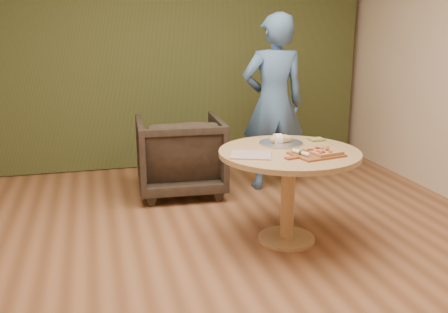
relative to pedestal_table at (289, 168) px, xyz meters
name	(u,v)px	position (x,y,z in m)	size (l,w,h in m)	color
room_shell	(235,73)	(-0.56, -0.42, 0.79)	(5.04, 6.04, 2.84)	#99603D
curtain	(166,49)	(-0.56, 2.48, 0.79)	(4.80, 0.14, 2.78)	#343C1B
pedestal_table	(289,168)	(0.00, 0.00, 0.00)	(1.10, 1.10, 0.75)	tan
pizza_paddle	(315,155)	(0.13, -0.19, 0.15)	(0.47, 0.35, 0.01)	brown
flatbread_pizza	(323,151)	(0.19, -0.18, 0.17)	(0.26, 0.26, 0.04)	#BE884A
cutlery_roll	(301,153)	(0.01, -0.19, 0.17)	(0.09, 0.19, 0.03)	white
newspaper	(251,155)	(-0.33, -0.07, 0.15)	(0.30, 0.25, 0.01)	silver
serving_tray	(281,143)	(0.01, 0.22, 0.15)	(0.36, 0.36, 0.02)	silver
bread_roll	(280,139)	(0.00, 0.22, 0.18)	(0.19, 0.09, 0.09)	tan
green_packet	(316,140)	(0.34, 0.25, 0.15)	(0.12, 0.10, 0.02)	olive
armchair	(180,151)	(-0.62, 1.39, -0.17)	(0.85, 0.79, 0.87)	black
person_standing	(273,103)	(0.35, 1.31, 0.29)	(0.66, 0.43, 1.81)	#446A98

